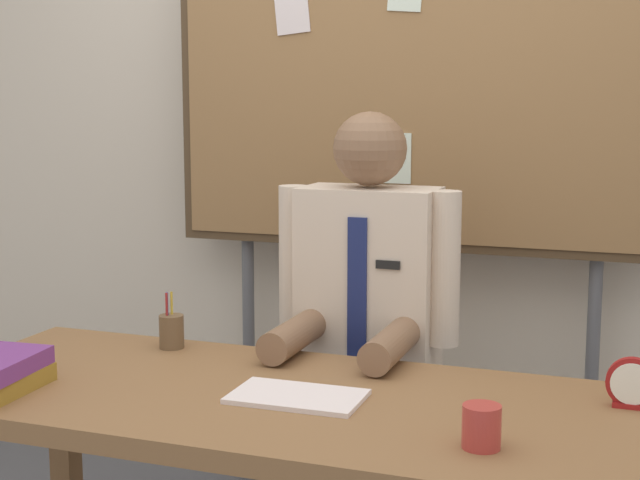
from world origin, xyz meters
The scene contains 8 objects.
back_wall centered at (0.00, 1.26, 1.35)m, with size 6.40×0.08×2.70m, color beige.
desk centered at (0.00, 0.00, 0.65)m, with size 1.89×0.75×0.74m.
person centered at (0.00, 0.59, 0.65)m, with size 0.55×0.56×1.40m.
bulletin_board centered at (0.00, 1.05, 1.49)m, with size 1.68×0.09×2.09m.
open_notebook centered at (0.02, -0.02, 0.74)m, with size 0.31×0.19×0.01m, color silver.
desk_clock centered at (0.76, 0.18, 0.79)m, with size 0.12×0.04×0.12m.
coffee_mug centered at (0.48, -0.18, 0.78)m, with size 0.08×0.08×0.09m, color #B23833.
pen_holder centered at (-0.49, 0.28, 0.79)m, with size 0.07×0.07×0.16m.
Camera 1 is at (0.80, -2.00, 1.44)m, focal length 52.65 mm.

